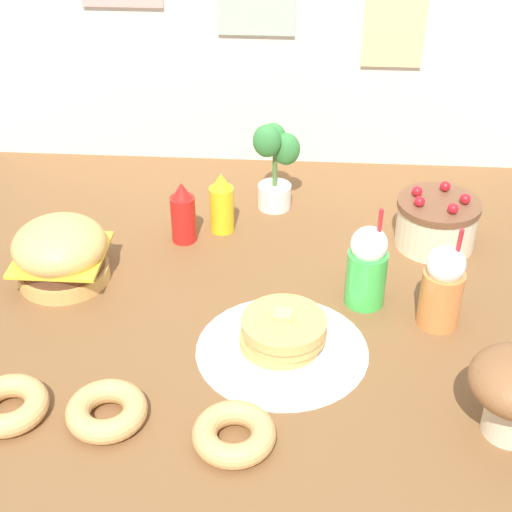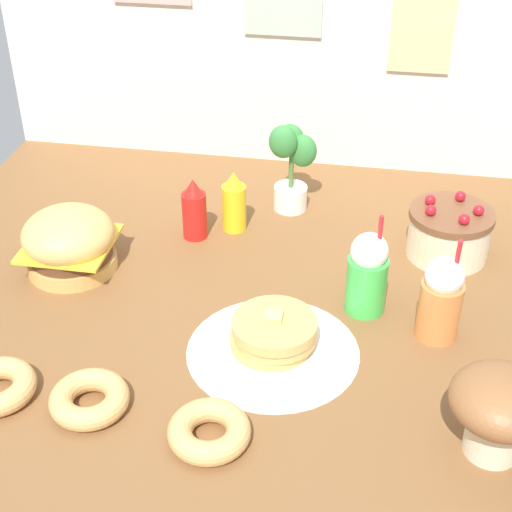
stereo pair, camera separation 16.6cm
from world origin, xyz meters
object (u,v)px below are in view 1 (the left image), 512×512
at_px(cream_soda_cup, 367,267).
at_px(mustard_bottle, 222,204).
at_px(layer_cake, 436,222).
at_px(donut_vanilla, 234,433).
at_px(burger, 61,253).
at_px(potted_plant, 275,162).
at_px(pancake_stack, 283,336).
at_px(ketchup_bottle, 183,214).
at_px(donut_chocolate, 107,410).
at_px(donut_pink_glaze, 8,405).
at_px(orange_float_cup, 443,287).

bearing_deg(cream_soda_cup, mustard_bottle, 141.03).
xyz_separation_m(layer_cake, donut_vanilla, (-0.50, -0.79, -0.04)).
height_order(burger, potted_plant, potted_plant).
xyz_separation_m(pancake_stack, donut_vanilla, (-0.09, -0.30, -0.02)).
distance_m(mustard_bottle, donut_vanilla, 0.84).
height_order(burger, cream_soda_cup, cream_soda_cup).
bearing_deg(potted_plant, burger, -141.67).
height_order(ketchup_bottle, donut_vanilla, ketchup_bottle).
bearing_deg(donut_chocolate, ketchup_bottle, 85.29).
height_order(pancake_stack, layer_cake, layer_cake).
bearing_deg(potted_plant, donut_chocolate, -108.43).
bearing_deg(donut_chocolate, potted_plant, 71.57).
xyz_separation_m(ketchup_bottle, donut_pink_glaze, (-0.27, -0.72, -0.06)).
xyz_separation_m(ketchup_bottle, orange_float_cup, (0.69, -0.34, 0.02)).
distance_m(burger, donut_chocolate, 0.56).
xyz_separation_m(pancake_stack, orange_float_cup, (0.38, 0.13, 0.07)).
height_order(ketchup_bottle, cream_soda_cup, cream_soda_cup).
bearing_deg(potted_plant, mustard_bottle, -134.50).
height_order(donut_pink_glaze, potted_plant, potted_plant).
distance_m(mustard_bottle, donut_pink_glaze, 0.87).
distance_m(layer_cake, cream_soda_cup, 0.36).
height_order(cream_soda_cup, potted_plant, potted_plant).
bearing_deg(donut_pink_glaze, mustard_bottle, 64.20).
bearing_deg(ketchup_bottle, burger, -143.35).
relative_size(donut_vanilla, potted_plant, 0.61).
bearing_deg(pancake_stack, orange_float_cup, 19.27).
height_order(pancake_stack, potted_plant, potted_plant).
height_order(layer_cake, potted_plant, potted_plant).
bearing_deg(mustard_bottle, potted_plant, 45.50).
bearing_deg(potted_plant, cream_soda_cup, -61.78).
distance_m(donut_pink_glaze, donut_vanilla, 0.49).
xyz_separation_m(donut_pink_glaze, potted_plant, (0.53, 0.93, 0.12)).
bearing_deg(donut_chocolate, donut_pink_glaze, 179.58).
relative_size(ketchup_bottle, orange_float_cup, 0.67).
height_order(layer_cake, donut_vanilla, layer_cake).
distance_m(layer_cake, orange_float_cup, 0.37).
relative_size(layer_cake, donut_pink_glaze, 1.34).
relative_size(ketchup_bottle, donut_pink_glaze, 1.08).
bearing_deg(layer_cake, mustard_bottle, 176.68).
xyz_separation_m(donut_chocolate, potted_plant, (0.31, 0.93, 0.12)).
xyz_separation_m(burger, donut_pink_glaze, (0.02, -0.50, -0.06)).
bearing_deg(cream_soda_cup, potted_plant, 118.22).
distance_m(pancake_stack, potted_plant, 0.69).
bearing_deg(donut_pink_glaze, burger, 92.23).
bearing_deg(donut_vanilla, potted_plant, 87.93).
relative_size(layer_cake, mustard_bottle, 1.25).
relative_size(burger, potted_plant, 0.87).
xyz_separation_m(burger, orange_float_cup, (0.98, -0.12, 0.02)).
relative_size(cream_soda_cup, potted_plant, 0.98).
distance_m(pancake_stack, donut_vanilla, 0.31).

